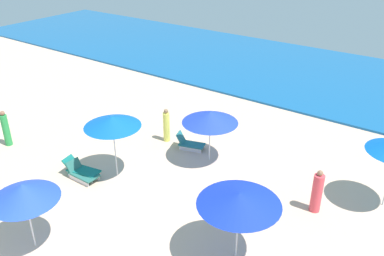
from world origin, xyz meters
The scene contains 12 objects.
ocean centered at (0.00, 23.70, 0.06)m, with size 60.00×12.60×0.12m, color #155897.
umbrella_0 centered at (-2.30, 7.39, 2.43)m, with size 2.22×2.22×2.64m.
lounge_chair_0_0 centered at (-3.24, 6.38, 0.25)m, with size 1.32×0.66×0.68m.
lounge_chair_0_1 centered at (-3.44, 6.51, 0.27)m, with size 1.59×0.86×0.71m.
umbrella_2 centered at (3.95, 6.22, 2.22)m, with size 2.48×2.48×2.41m.
umbrella_3 centered at (0.09, 10.59, 2.06)m, with size 2.36×2.36×2.31m.
lounge_chair_3_0 centered at (-1.18, 10.88, 0.25)m, with size 1.36×0.90×0.74m.
umbrella_4 centered at (-1.51, 2.92, 2.10)m, with size 2.11×2.11×2.38m.
beachgoer_0 centered at (-2.50, 10.88, 0.77)m, with size 0.39×0.39×1.63m.
beachgoer_1 centered at (5.09, 9.87, 0.78)m, with size 0.40×0.40×1.68m.
beachgoer_2 centered at (-8.21, 6.29, 0.81)m, with size 0.44×0.44×1.72m.
beach_ball_1 centered at (-1.45, 13.36, 0.13)m, with size 0.26×0.26×0.26m, color #2A9BE4.
Camera 1 is at (8.40, -2.32, 9.30)m, focal length 38.39 mm.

